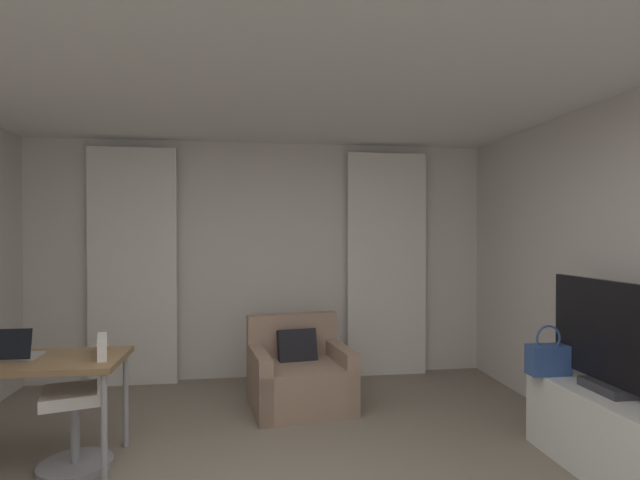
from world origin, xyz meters
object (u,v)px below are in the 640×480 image
object	(u,v)px
desk_chair	(82,410)
laptop	(11,353)
tv_console	(609,434)
armchair	(299,377)
handbag_primary	(548,358)
desk	(13,369)
tv_flatscreen	(609,339)

from	to	relation	value
desk_chair	laptop	xyz separation A→B (m)	(-0.46, 0.03, 0.40)
tv_console	desk_chair	bearing A→B (deg)	170.31
laptop	desk_chair	bearing A→B (deg)	-3.82
armchair	handbag_primary	size ratio (longest dim) A/B	2.67
laptop	tv_console	distance (m)	4.03
desk	desk_chair	distance (m)	0.53
armchair	tv_console	bearing A→B (deg)	-39.22
armchair	desk	world-z (taller)	armchair
handbag_primary	desk_chair	bearing A→B (deg)	177.12
desk	laptop	distance (m)	0.11
armchair	desk_chair	distance (m)	1.85
armchair	desk_chair	xyz separation A→B (m)	(-1.58, -0.96, 0.12)
desk	desk_chair	bearing A→B (deg)	-2.64
armchair	tv_flatscreen	distance (m)	2.53
laptop	handbag_primary	bearing A→B (deg)	-2.99
desk	handbag_primary	world-z (taller)	handbag_primary
tv_flatscreen	handbag_primary	xyz separation A→B (m)	(-0.16, 0.42, -0.23)
desk_chair	handbag_primary	distance (m)	3.34
armchair	desk	distance (m)	2.27
desk	handbag_primary	bearing A→B (deg)	-2.85
desk	tv_console	distance (m)	4.00
armchair	desk	xyz separation A→B (m)	(-2.03, -0.94, 0.41)
armchair	handbag_primary	world-z (taller)	handbag_primary
tv_console	handbag_primary	bearing A→B (deg)	110.25
desk	handbag_primary	size ratio (longest dim) A/B	3.86
desk_chair	handbag_primary	xyz separation A→B (m)	(3.33, -0.17, 0.28)
armchair	desk_chair	size ratio (longest dim) A/B	1.12
armchair	tv_console	world-z (taller)	armchair
laptop	tv_console	xyz separation A→B (m)	(3.95, -0.63, -0.52)
desk	desk_chair	size ratio (longest dim) A/B	1.62
desk_chair	laptop	distance (m)	0.61
desk	laptop	bearing A→B (deg)	147.61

